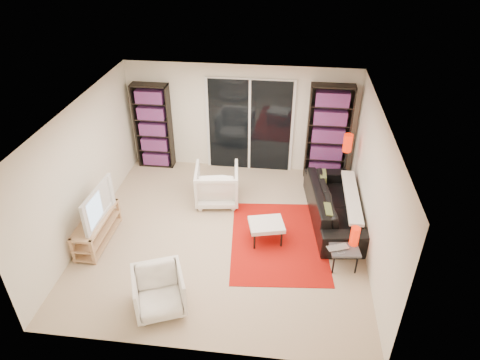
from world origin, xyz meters
name	(u,v)px	position (x,y,z in m)	size (l,w,h in m)	color
floor	(225,233)	(0.00, 0.00, 0.00)	(5.00, 5.00, 0.00)	tan
wall_back	(241,118)	(0.00, 2.50, 1.20)	(5.00, 0.02, 2.40)	white
wall_front	(191,287)	(0.00, -2.50, 1.20)	(5.00, 0.02, 2.40)	white
wall_left	(83,169)	(-2.50, 0.00, 1.20)	(0.02, 5.00, 2.40)	white
wall_right	(374,188)	(2.50, 0.00, 1.20)	(0.02, 5.00, 2.40)	white
ceiling	(222,113)	(0.00, 0.00, 2.40)	(5.00, 5.00, 0.02)	white
sliding_door	(250,126)	(0.20, 2.46, 1.05)	(1.92, 0.08, 2.16)	white
bookshelf_left	(153,126)	(-1.95, 2.33, 0.98)	(0.80, 0.30, 1.95)	black
bookshelf_right	(328,133)	(1.90, 2.33, 1.05)	(0.90, 0.30, 2.10)	black
tv_stand	(97,229)	(-2.22, -0.47, 0.26)	(0.41, 1.27, 0.50)	tan
tv	(92,204)	(-2.20, -0.47, 0.81)	(1.07, 0.14, 0.62)	black
rug	(278,241)	(1.00, -0.09, 0.01)	(1.68, 2.27, 0.01)	#B21109
sofa	(336,205)	(2.03, 0.68, 0.33)	(2.28, 0.89, 0.67)	black
armchair_back	(217,185)	(-0.30, 1.03, 0.40)	(0.84, 0.87, 0.79)	white
armchair_front	(159,291)	(-0.69, -1.83, 0.34)	(0.72, 0.74, 0.67)	white
ottoman	(266,225)	(0.77, -0.11, 0.35)	(0.70, 0.62, 0.40)	white
side_table	(344,249)	(2.08, -0.58, 0.35)	(0.52, 0.52, 0.40)	#3F3F43
laptop	(339,250)	(1.98, -0.68, 0.41)	(0.36, 0.23, 0.03)	silver
table_lamp	(355,236)	(2.23, -0.49, 0.57)	(0.15, 0.15, 0.34)	red
floor_lamp	(347,149)	(2.23, 1.68, 1.02)	(0.20, 0.20, 1.34)	black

